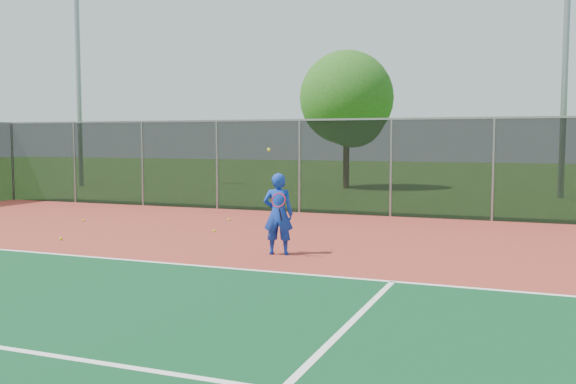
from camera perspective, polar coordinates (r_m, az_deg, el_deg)
name	(u,v)px	position (r m, az deg, el deg)	size (l,w,h in m)	color
ground	(199,318)	(8.91, -7.88, -11.02)	(120.00, 120.00, 0.00)	#305E1A
court_apron	(259,286)	(10.64, -2.57, -8.31)	(30.00, 20.00, 0.02)	#9C3527
fence_back	(391,166)	(19.94, 9.14, 2.26)	(30.00, 0.06, 3.03)	black
tennis_player	(278,214)	(13.23, -0.87, -1.95)	(0.69, 0.68, 2.20)	#1233A9
practice_ball_1	(83,220)	(19.54, -17.75, -2.40)	(0.07, 0.07, 0.07)	yellow
practice_ball_2	(61,239)	(16.12, -19.54, -3.94)	(0.07, 0.07, 0.07)	yellow
practice_ball_3	(214,231)	(16.59, -6.57, -3.45)	(0.07, 0.07, 0.07)	yellow
practice_ball_4	(229,219)	(18.89, -5.29, -2.44)	(0.07, 0.07, 0.07)	yellow
floodlight_nw	(78,48)	(34.53, -18.19, 12.06)	(0.90, 0.40, 12.33)	gray
floodlight_n	(567,25)	(28.56, 23.52, 13.49)	(0.90, 0.40, 12.33)	gray
tree_back_left	(348,102)	(31.24, 5.37, 7.98)	(4.53, 4.53, 6.66)	#3A2615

